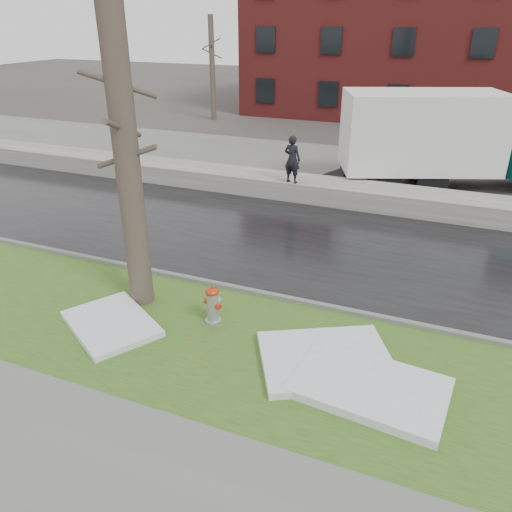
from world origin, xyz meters
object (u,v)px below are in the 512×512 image
at_px(fire_hydrant, 213,303).
at_px(box_truck, 451,139).
at_px(worker, 292,159).
at_px(tree, 127,160).

xyz_separation_m(fire_hydrant, box_truck, (4.24, 12.52, 1.48)).
bearing_deg(fire_hydrant, box_truck, 87.17).
height_order(box_truck, worker, box_truck).
height_order(tree, box_truck, tree).
distance_m(fire_hydrant, tree, 3.68).
xyz_separation_m(fire_hydrant, tree, (-2.07, 0.21, 3.04)).
xyz_separation_m(tree, worker, (1.03, 8.45, -1.94)).
bearing_deg(worker, fire_hydrant, 106.84).
bearing_deg(worker, box_truck, -133.91).
relative_size(tree, worker, 3.98).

